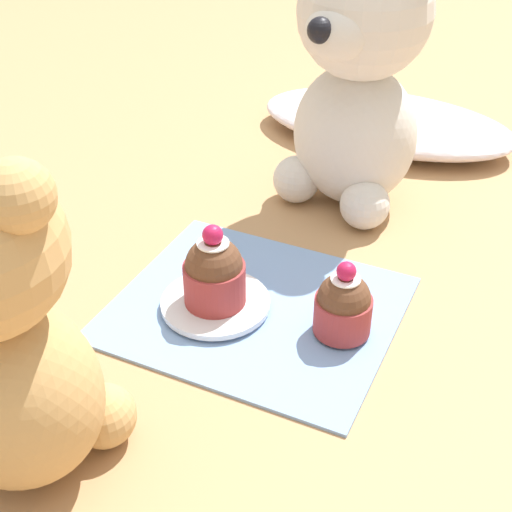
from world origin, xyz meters
The scene contains 9 objects.
ground_plane centered at (0.00, 0.00, 0.00)m, with size 4.00×4.00×0.00m, color tan.
knitted_placemat centered at (0.00, 0.00, 0.00)m, with size 0.23×0.20×0.01m, color #7A9ED1.
tulle_cloth centered at (0.00, 0.37, 0.02)m, with size 0.31×0.16×0.04m, color silver.
teddy_bear_cream centered at (0.01, 0.21, 0.14)m, with size 0.15×0.15×0.27m.
teddy_bear_tan centered at (-0.07, -0.21, 0.11)m, with size 0.13×0.12×0.23m.
cupcake_near_cream_bear centered at (0.08, 0.00, 0.03)m, with size 0.05×0.05×0.07m.
saucer_plate centered at (-0.03, -0.02, 0.01)m, with size 0.09×0.09×0.01m, color silver.
cupcake_near_tan_bear centered at (-0.03, -0.02, 0.04)m, with size 0.05×0.05×0.07m.
teaspoon centered at (-0.19, -0.07, 0.00)m, with size 0.12×0.01×0.01m, color silver.
Camera 1 is at (0.20, -0.43, 0.38)m, focal length 50.00 mm.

